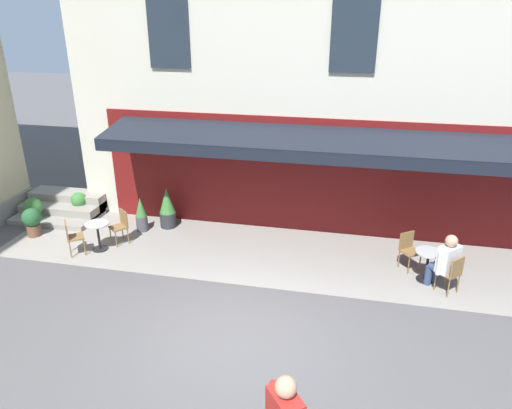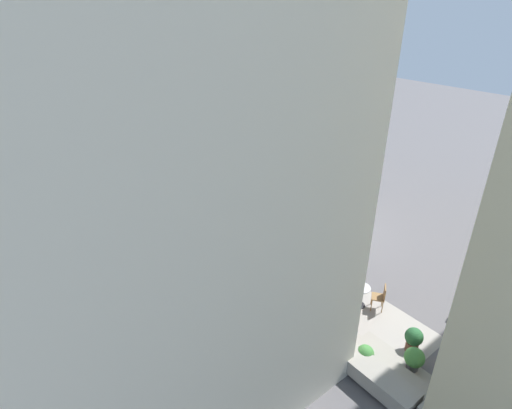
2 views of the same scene
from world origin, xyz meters
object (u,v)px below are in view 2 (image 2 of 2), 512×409
cafe_chair_wicker_kerbside (214,211)px  cafe_table_streetside (137,169)px  cafe_chair_wicker_corner_left (381,296)px  potted_plant_under_sign (320,301)px  cafe_table_mid_terrace (218,206)px  parked_car_white (280,160)px  cafe_table_near_entrance (361,294)px  potted_plant_entrance_left (413,339)px  potted_plant_mid_terrace (414,359)px  cafe_chair_wicker_by_window (341,292)px  walking_pedestrian_in_red (341,182)px  seated_companion_in_blue (131,168)px  cafe_chair_wicker_facing_street (145,165)px  potted_plant_entrance_right (365,357)px  cafe_chair_wicker_near_door (221,199)px  no_parking_sign (493,258)px  potted_plant_by_steps (297,293)px  seated_patron_in_white (220,198)px

cafe_chair_wicker_kerbside → cafe_table_streetside: 7.00m
cafe_chair_wicker_corner_left → potted_plant_under_sign: potted_plant_under_sign is taller
cafe_table_mid_terrace → parked_car_white: (-2.28, 5.78, 0.22)m
potted_plant_under_sign → cafe_table_near_entrance: bearing=65.3°
potted_plant_under_sign → parked_car_white: 11.95m
parked_car_white → potted_plant_entrance_left: bearing=-25.3°
potted_plant_under_sign → potted_plant_mid_terrace: potted_plant_under_sign is taller
cafe_table_streetside → parked_car_white: 8.14m
cafe_chair_wicker_by_window → cafe_table_streetside: bearing=-176.7°
walking_pedestrian_in_red → potted_plant_mid_terrace: bearing=-37.8°
cafe_chair_wicker_corner_left → seated_companion_in_blue: 15.15m
cafe_chair_wicker_facing_street → potted_plant_under_sign: (14.30, -0.56, -0.07)m
cafe_chair_wicker_corner_left → potted_plant_entrance_right: (1.18, -2.26, -0.18)m
cafe_chair_wicker_corner_left → cafe_table_mid_terrace: (-8.60, -0.58, -0.06)m
cafe_chair_wicker_corner_left → potted_plant_mid_terrace: (2.11, -1.39, -0.07)m
cafe_chair_wicker_near_door → potted_plant_entrance_left: cafe_chair_wicker_near_door is taller
potted_plant_mid_terrace → cafe_chair_wicker_corner_left: bearing=146.6°
cafe_table_mid_terrace → no_parking_sign: size_ratio=0.29×
cafe_chair_wicker_corner_left → potted_plant_by_steps: potted_plant_by_steps is taller
cafe_chair_wicker_kerbside → potted_plant_mid_terrace: (10.33, -0.31, -0.07)m
potted_plant_entrance_left → walking_pedestrian_in_red: bearing=143.6°
seated_patron_in_white → no_parking_sign: bearing=16.4°
cafe_chair_wicker_near_door → potted_plant_mid_terrace: 11.23m
cafe_table_streetside → potted_plant_mid_terrace: potted_plant_mid_terrace is taller
cafe_chair_wicker_kerbside → cafe_table_streetside: bearing=-174.9°
cafe_chair_wicker_near_door → potted_plant_entrance_left: (10.73, -0.61, -0.09)m
potted_plant_entrance_left → parked_car_white: (-12.56, 5.94, 0.26)m
cafe_chair_wicker_corner_left → potted_plant_entrance_left: 1.83m
cafe_table_near_entrance → cafe_chair_wicker_corner_left: cafe_chair_wicker_corner_left is taller
cafe_table_mid_terrace → potted_plant_mid_terrace: (10.71, -0.81, -0.01)m
cafe_chair_wicker_near_door → cafe_chair_wicker_facing_street: 6.42m
potted_plant_under_sign → cafe_chair_wicker_kerbside: bearing=175.3°
seated_patron_in_white → no_parking_sign: size_ratio=0.52×
cafe_chair_wicker_by_window → potted_plant_entrance_right: (2.08, -1.39, -0.18)m
walking_pedestrian_in_red → potted_plant_under_sign: size_ratio=1.78×
cafe_table_streetside → parked_car_white: bearing=58.0°
seated_companion_in_blue → potted_plant_entrance_left: 16.73m
cafe_chair_wicker_by_window → parked_car_white: parked_car_white is taller
cafe_chair_wicker_by_window → cafe_table_streetside: 14.32m
potted_plant_entrance_left → cafe_table_mid_terrace: bearing=179.1°
cafe_table_near_entrance → cafe_table_streetside: (-14.68, -1.32, 0.00)m
seated_patron_in_white → walking_pedestrian_in_red: size_ratio=0.77×
cafe_chair_wicker_facing_street → cafe_table_mid_terrace: bearing=4.4°
cafe_chair_wicker_kerbside → potted_plant_mid_terrace: size_ratio=1.12×
cafe_table_near_entrance → cafe_chair_wicker_by_window: bearing=-128.1°
cafe_table_streetside → cafe_chair_wicker_facing_street: (-0.21, 0.60, 0.06)m
potted_plant_entrance_left → cafe_table_near_entrance: bearing=170.6°
cafe_table_streetside → cafe_chair_wicker_corner_left: bearing=6.4°
cafe_table_streetside → potted_plant_by_steps: (13.47, -0.37, 0.08)m
cafe_chair_wicker_facing_street → cafe_chair_wicker_kerbside: bearing=0.2°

